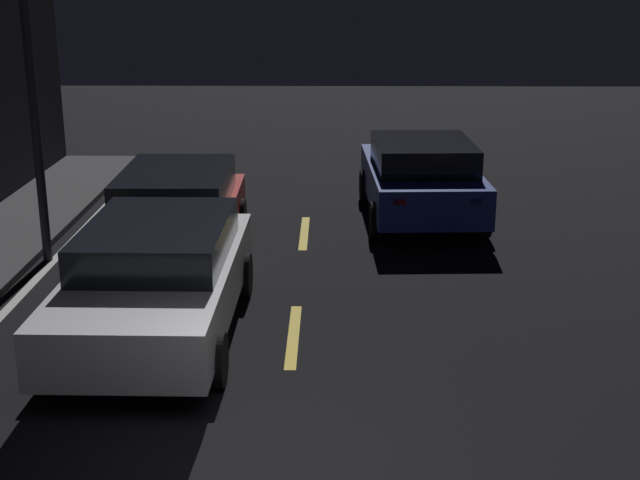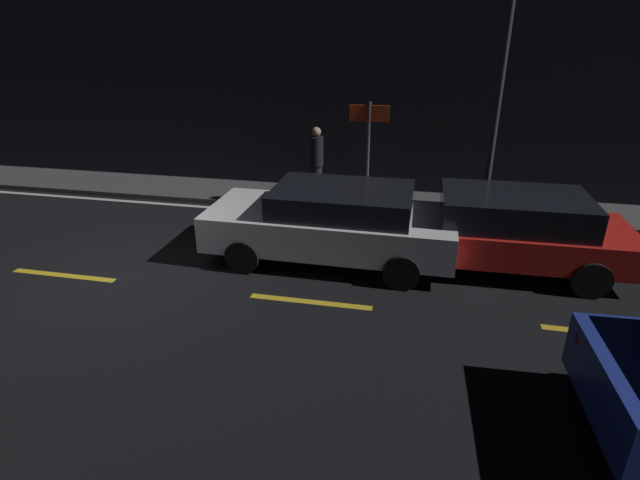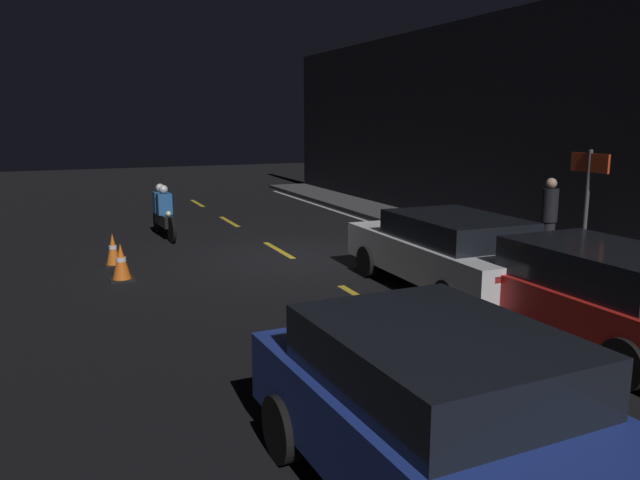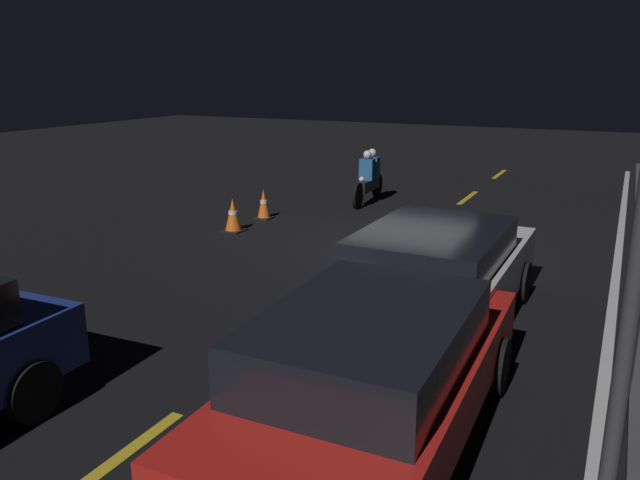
# 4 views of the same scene
# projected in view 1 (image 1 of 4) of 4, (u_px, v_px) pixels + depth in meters

# --- Properties ---
(lane_dash_d) EXTENTS (2.00, 0.14, 0.01)m
(lane_dash_d) POSITION_uv_depth(u_px,v_px,m) (293.00, 335.00, 11.11)
(lane_dash_d) COLOR gold
(lane_dash_d) RESTS_ON ground
(lane_dash_e) EXTENTS (2.00, 0.14, 0.01)m
(lane_dash_e) POSITION_uv_depth(u_px,v_px,m) (304.00, 233.00, 15.41)
(lane_dash_e) COLOR gold
(lane_dash_e) RESTS_ON ground
(sedan_white) EXTENTS (4.54, 2.07, 1.41)m
(sedan_white) POSITION_uv_depth(u_px,v_px,m) (157.00, 276.00, 10.96)
(sedan_white) COLOR silver
(sedan_white) RESTS_ON ground
(taxi_red) EXTENTS (4.54, 2.00, 1.40)m
(taxi_red) POSITION_uv_depth(u_px,v_px,m) (175.00, 213.00, 13.85)
(taxi_red) COLOR red
(taxi_red) RESTS_ON ground
(sedan_blue) EXTENTS (4.08, 2.14, 1.47)m
(sedan_blue) POSITION_uv_depth(u_px,v_px,m) (421.00, 177.00, 16.06)
(sedan_blue) COLOR navy
(sedan_blue) RESTS_ON ground
(street_lamp) EXTENTS (0.28, 0.28, 5.76)m
(street_lamp) POSITION_uv_depth(u_px,v_px,m) (28.00, 50.00, 13.04)
(street_lamp) COLOR #333338
(street_lamp) RESTS_ON ground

